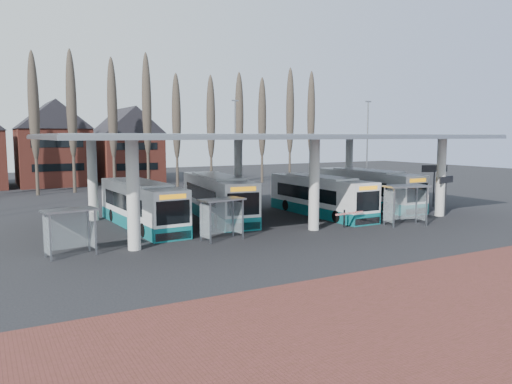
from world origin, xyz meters
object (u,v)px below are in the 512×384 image
bus_1 (217,198)px  shelter_2 (405,196)px  shelter_1 (221,210)px  bus_0 (141,205)px  bus_3 (367,189)px  bus_2 (320,196)px  shelter_0 (69,222)px

bus_1 → shelter_2: bearing=-34.5°
bus_1 → shelter_1: bus_1 is taller
bus_1 → shelter_1: size_ratio=4.20×
bus_0 → shelter_2: 18.21m
bus_0 → bus_3: bus_3 is taller
bus_3 → shelter_2: bearing=-115.0°
bus_1 → shelter_2: 13.66m
bus_0 → shelter_1: bus_0 is taller
bus_1 → shelter_1: 8.15m
bus_3 → bus_2: bearing=-163.6°
bus_0 → bus_1: bus_1 is taller
shelter_1 → shelter_2: 13.38m
bus_1 → shelter_2: size_ratio=3.67×
shelter_0 → shelter_1: shelter_1 is taller
bus_3 → shelter_2: bus_3 is taller
shelter_2 → bus_1: bearing=149.4°
bus_0 → bus_3: bearing=-2.3°
bus_3 → bus_0: bearing=-178.8°
bus_0 → bus_1: 6.22m
bus_2 → shelter_2: (2.37, -6.66, 0.59)m
bus_2 → bus_3: bearing=15.6°
shelter_0 → shelter_1: size_ratio=0.98×
shelter_1 → bus_0: bearing=105.8°
bus_2 → shelter_0: 20.03m
bus_0 → shelter_1: 7.18m
shelter_0 → bus_0: bearing=40.1°
bus_2 → shelter_0: bearing=-166.4°
bus_0 → bus_3: 20.28m
bus_0 → bus_2: bearing=-9.5°
bus_1 → bus_2: bearing=-10.4°
shelter_0 → shelter_1: bearing=-9.6°
bus_1 → shelter_2: bus_1 is taller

